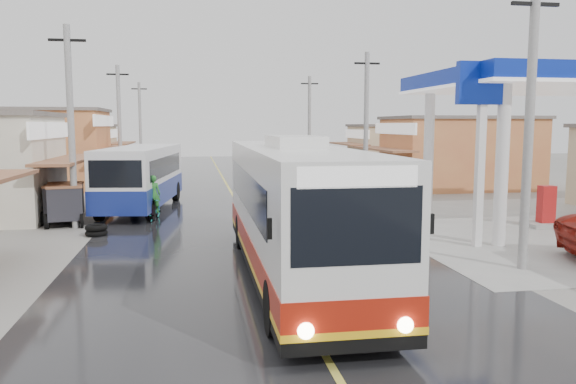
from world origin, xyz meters
name	(u,v)px	position (x,y,z in m)	size (l,w,h in m)	color
ground	(282,281)	(0.00, 0.00, 0.00)	(120.00, 120.00, 0.00)	slate
road	(237,203)	(0.00, 15.00, 0.01)	(12.00, 90.00, 0.02)	black
centre_line	(237,203)	(0.00, 15.00, 0.02)	(0.15, 90.00, 0.01)	#D8CC4C
shopfronts_right	(530,205)	(15.00, 12.00, 0.00)	(11.00, 44.00, 4.80)	silver
utility_poles_left	(103,204)	(-7.00, 16.00, 0.00)	(1.60, 50.00, 8.00)	gray
utility_poles_right	(365,201)	(7.00, 15.00, 0.00)	(1.60, 36.00, 8.00)	gray
coach_bus	(293,210)	(0.39, 0.41, 1.85)	(2.90, 12.28, 3.83)	silver
second_bus	(141,176)	(-4.77, 13.58, 1.65)	(3.70, 9.46, 3.06)	silver
cyclist	(154,206)	(-3.98, 10.30, 0.65)	(0.96, 1.93, 1.99)	black
tricycle_near	(64,200)	(-7.73, 10.51, 0.95)	(1.46, 2.17, 1.66)	#26262D
tricycle_far	(65,202)	(-7.53, 9.75, 0.98)	(1.86, 2.30, 1.72)	#26262D
tyre_stack	(96,230)	(-5.90, 7.19, 0.21)	(0.83, 0.83, 0.42)	black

